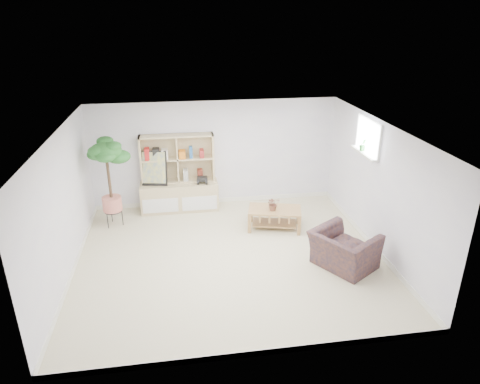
{
  "coord_description": "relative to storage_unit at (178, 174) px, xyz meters",
  "views": [
    {
      "loc": [
        -0.85,
        -6.73,
        4.15
      ],
      "look_at": [
        0.27,
        0.53,
        1.06
      ],
      "focal_mm": 32.0,
      "sensor_mm": 36.0,
      "label": 1
    }
  ],
  "objects": [
    {
      "name": "table_plant",
      "position": [
        1.86,
        -1.29,
        -0.28
      ],
      "size": [
        0.28,
        0.25,
        0.29
      ],
      "primitive_type": "imported",
      "rotation": [
        0.0,
        0.0,
        0.08
      ],
      "color": "#287424",
      "rests_on": "coffee_table"
    },
    {
      "name": "floor_tree",
      "position": [
        -1.39,
        -0.59,
        0.08
      ],
      "size": [
        0.78,
        0.78,
        1.88
      ],
      "primitive_type": null,
      "rotation": [
        0.0,
        0.0,
        -0.14
      ],
      "color": "#266C26",
      "rests_on": "floor"
    },
    {
      "name": "ceiling",
      "position": [
        0.85,
        -2.24,
        1.54
      ],
      "size": [
        5.5,
        5.0,
        0.01
      ],
      "primitive_type": "cube",
      "color": "silver",
      "rests_on": "walls"
    },
    {
      "name": "window_sill",
      "position": [
        3.52,
        -1.64,
        0.82
      ],
      "size": [
        0.14,
        1.0,
        0.04
      ],
      "primitive_type": "cube",
      "color": "white",
      "rests_on": "walls"
    },
    {
      "name": "sill_plant",
      "position": [
        3.52,
        -1.55,
        0.96
      ],
      "size": [
        0.15,
        0.12,
        0.24
      ],
      "primitive_type": "imported",
      "rotation": [
        0.0,
        0.0,
        -0.09
      ],
      "color": "#266C26",
      "rests_on": "window_sill"
    },
    {
      "name": "storage_unit",
      "position": [
        0.0,
        0.0,
        0.0
      ],
      "size": [
        1.72,
        0.58,
        1.72
      ],
      "primitive_type": null,
      "color": "tan",
      "rests_on": "floor"
    },
    {
      "name": "poster",
      "position": [
        -0.51,
        -0.04,
        0.17
      ],
      "size": [
        0.57,
        0.22,
        0.77
      ],
      "primitive_type": null,
      "rotation": [
        0.0,
        0.0,
        -0.17
      ],
      "color": "yellow",
      "rests_on": "storage_unit"
    },
    {
      "name": "coffee_table",
      "position": [
        1.91,
        -1.24,
        -0.64
      ],
      "size": [
        1.18,
        0.83,
        0.44
      ],
      "primitive_type": null,
      "rotation": [
        0.0,
        0.0,
        -0.25
      ],
      "color": "olive",
      "rests_on": "floor"
    },
    {
      "name": "baseboard",
      "position": [
        0.85,
        -2.24,
        -0.81
      ],
      "size": [
        5.5,
        5.0,
        0.1
      ],
      "primitive_type": null,
      "color": "white",
      "rests_on": "floor"
    },
    {
      "name": "floor",
      "position": [
        0.85,
        -2.24,
        -0.86
      ],
      "size": [
        5.5,
        5.0,
        0.01
      ],
      "primitive_type": "cube",
      "color": "beige",
      "rests_on": "ground"
    },
    {
      "name": "toy_truck",
      "position": [
        0.51,
        -0.11,
        -0.13
      ],
      "size": [
        0.35,
        0.25,
        0.18
      ],
      "primitive_type": null,
      "rotation": [
        0.0,
        0.0,
        -0.09
      ],
      "color": "black",
      "rests_on": "storage_unit"
    },
    {
      "name": "walls",
      "position": [
        0.85,
        -2.24,
        0.34
      ],
      "size": [
        5.51,
        5.01,
        2.4
      ],
      "color": "silver",
      "rests_on": "floor"
    },
    {
      "name": "armchair",
      "position": [
        2.77,
        -2.85,
        -0.48
      ],
      "size": [
        1.3,
        1.34,
        0.76
      ],
      "primitive_type": "imported",
      "rotation": [
        0.0,
        0.0,
        2.14
      ],
      "color": "#151B35",
      "rests_on": "floor"
    },
    {
      "name": "window",
      "position": [
        3.58,
        -1.64,
        1.14
      ],
      "size": [
        0.1,
        0.98,
        0.68
      ],
      "primitive_type": null,
      "color": "#CADFFF",
      "rests_on": "walls"
    }
  ]
}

